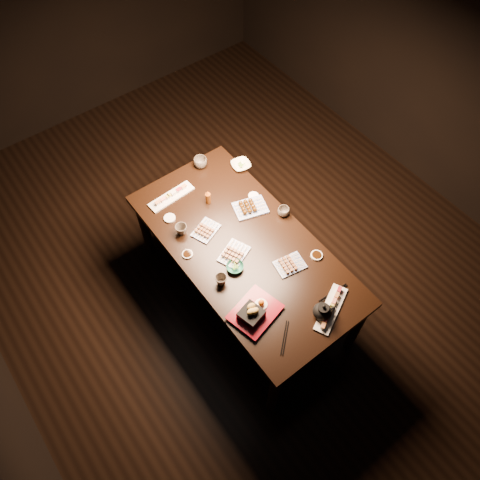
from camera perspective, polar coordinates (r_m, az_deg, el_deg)
name	(u,v)px	position (r m, az deg, el deg)	size (l,w,h in m)	color
ground	(235,254)	(4.15, -0.58, -1.77)	(5.00, 5.00, 0.00)	black
dining_table	(244,273)	(3.62, 0.48, -4.01)	(0.90, 1.80, 0.75)	black
sushi_platter_near	(331,308)	(3.09, 11.06, -8.12)	(0.37, 0.10, 0.04)	white
sushi_platter_far	(171,195)	(3.58, -8.40, 5.42)	(0.37, 0.10, 0.05)	white
yakitori_plate_center	(234,253)	(3.24, -0.74, -1.54)	(0.21, 0.16, 0.05)	#828EB6
yakitori_plate_right	(290,263)	(3.21, 6.12, -2.85)	(0.20, 0.15, 0.05)	#828EB6
yakitori_plate_left	(206,229)	(3.36, -4.20, 1.35)	(0.20, 0.14, 0.05)	#828EB6
tsukune_plate	(250,206)	(3.47, 1.28, 4.16)	(0.24, 0.17, 0.06)	#828EB6
edamame_bowl_green	(235,267)	(3.18, -0.62, -3.34)	(0.12, 0.12, 0.04)	#27775B
edamame_bowl_cream	(241,165)	(3.75, 0.11, 9.13)	(0.15, 0.15, 0.04)	#F9F0CC
tempura_tray	(255,309)	(3.00, 1.87, -8.45)	(0.31, 0.25, 0.11)	black
teacup_near_left	(221,280)	(3.12, -2.32, -4.89)	(0.08, 0.08, 0.08)	#51483E
teacup_mid_right	(283,212)	(3.45, 5.32, 3.47)	(0.09, 0.09, 0.07)	#51483E
teacup_far_left	(181,230)	(3.35, -7.17, 1.26)	(0.09, 0.09, 0.08)	#51483E
teacup_far_right	(200,162)	(3.75, -4.85, 9.41)	(0.11, 0.11, 0.08)	#51483E
teapot	(323,310)	(3.03, 10.04, -8.45)	(0.15, 0.15, 0.12)	black
condiment_bottle	(208,197)	(3.49, -3.92, 5.28)	(0.04, 0.04, 0.12)	brown
sauce_dish_west	(187,254)	(3.27, -6.42, -1.74)	(0.08, 0.08, 0.01)	white
sauce_dish_east	(253,196)	(3.56, 1.66, 5.39)	(0.08, 0.08, 0.01)	white
sauce_dish_se	(317,255)	(3.29, 9.32, -1.87)	(0.08, 0.08, 0.01)	white
sauce_dish_nw	(170,218)	(3.47, -8.57, 2.65)	(0.09, 0.09, 0.02)	white
chopsticks_near	(285,338)	(2.99, 5.47, -11.76)	(0.23, 0.02, 0.01)	black
chopsticks_se	(333,293)	(3.17, 11.28, -6.36)	(0.23, 0.02, 0.01)	black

